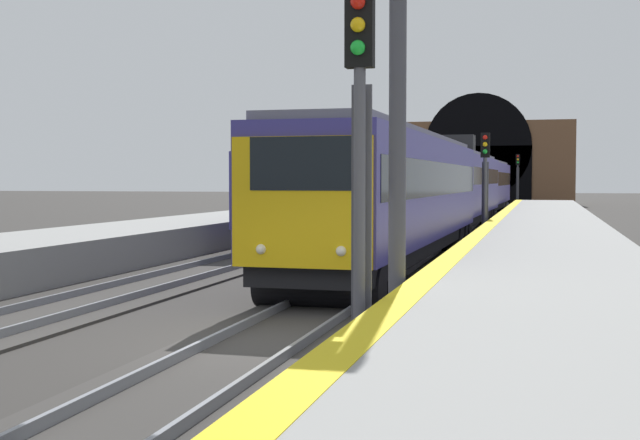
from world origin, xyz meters
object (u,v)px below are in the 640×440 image
at_px(train_adjacent_platform, 401,186).
at_px(railway_signal_near, 360,143).
at_px(railway_signal_mid, 485,175).
at_px(overhead_signal_gantry, 141,7).
at_px(train_main_approaching, 457,187).
at_px(railway_signal_far, 518,175).

relative_size(train_adjacent_platform, railway_signal_near, 11.47).
bearing_deg(railway_signal_near, railway_signal_mid, -180.00).
xyz_separation_m(railway_signal_near, railway_signal_mid, (25.50, 0.00, -0.32)).
bearing_deg(overhead_signal_gantry, railway_signal_mid, -10.75).
bearing_deg(train_adjacent_platform, railway_signal_mid, -162.55).
xyz_separation_m(train_adjacent_platform, railway_signal_mid, (-20.14, -6.90, 0.64)).
distance_m(train_main_approaching, railway_signal_far, 40.41).
bearing_deg(railway_signal_mid, train_main_approaching, -165.25).
xyz_separation_m(railway_signal_mid, railway_signal_far, (47.52, 0.00, 0.25)).
bearing_deg(railway_signal_near, train_main_approaching, -176.69).
bearing_deg(train_main_approaching, railway_signal_far, 178.35).
bearing_deg(railway_signal_mid, overhead_signal_gantry, -10.75).
xyz_separation_m(train_main_approaching, overhead_signal_gantry, (-30.28, 2.50, 3.35)).
distance_m(train_adjacent_platform, railway_signal_near, 46.16).
xyz_separation_m(railway_signal_mid, overhead_signal_gantry, (-23.12, 4.39, 2.80)).
relative_size(train_main_approaching, train_adjacent_platform, 0.96).
distance_m(railway_signal_far, overhead_signal_gantry, 70.82).
height_order(railway_signal_near, railway_signal_mid, railway_signal_near).
height_order(railway_signal_far, overhead_signal_gantry, overhead_signal_gantry).
bearing_deg(railway_signal_far, train_adjacent_platform, -14.13).
distance_m(railway_signal_mid, railway_signal_far, 47.52).
bearing_deg(railway_signal_near, train_adjacent_platform, -171.41).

